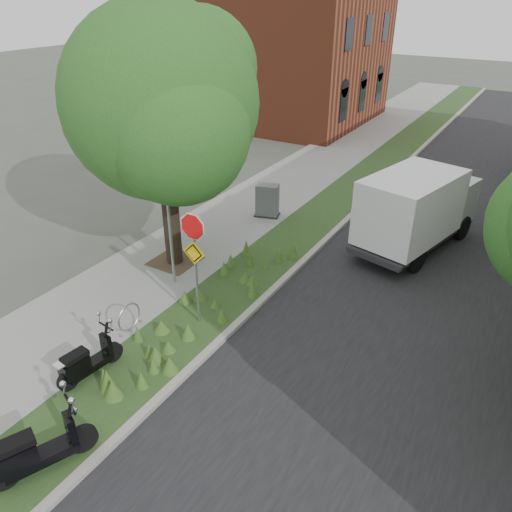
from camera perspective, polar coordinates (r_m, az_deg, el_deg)
The scene contains 14 objects.
ground at distance 12.38m, azimuth -2.84°, elevation -11.21°, with size 120.00×120.00×0.00m, color #4C5147.
sidewalk_near at distance 21.74m, azimuth 2.34°, elevation 7.44°, with size 3.50×60.00×0.12m, color gray.
verge at distance 20.67m, azimuth 9.07°, elevation 5.94°, with size 2.00×60.00×0.12m, color #25431C.
kerb_near at distance 20.36m, azimuth 11.67°, elevation 5.35°, with size 0.20×60.00×0.13m, color #9E9991.
road at distance 19.66m, azimuth 21.21°, elevation 2.86°, with size 7.00×60.00×0.01m, color black.
street_tree_main at distance 14.61m, azimuth -10.81°, elevation 15.85°, with size 6.21×5.54×7.66m.
bare_post at distance 14.15m, azimuth -9.90°, elevation 3.99°, with size 0.08×0.08×4.00m.
bike_hoop at distance 13.15m, azimuth -14.31°, elevation -6.79°, with size 0.06×0.78×0.77m.
sign_assembly at distance 12.17m, azimuth -7.10°, elevation 1.03°, with size 0.94×0.08×3.22m.
brick_building at distance 33.54m, azimuth 4.67°, elevation 22.25°, with size 9.40×10.40×8.30m.
scooter_near at distance 11.93m, azimuth -19.15°, elevation -11.72°, with size 0.49×1.69×0.81m.
scooter_far at distance 10.33m, azimuth -24.44°, elevation -20.09°, with size 0.97×1.86×0.94m.
box_truck at distance 17.27m, azimuth 17.94°, elevation 5.38°, with size 3.11×5.39×2.30m.
utility_cabinet at distance 18.97m, azimuth 1.30°, elevation 6.32°, with size 1.06×0.85×1.23m.
Camera 1 is at (5.38, -7.83, 7.93)m, focal length 35.00 mm.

